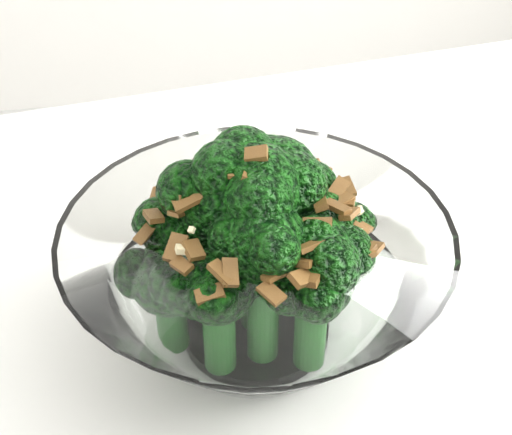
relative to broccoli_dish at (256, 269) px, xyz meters
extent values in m
cylinder|color=white|center=(0.34, 0.36, -0.46)|extent=(0.04, 0.04, 0.71)
cylinder|color=white|center=(0.00, 0.00, -0.06)|extent=(0.10, 0.10, 0.01)
cylinder|color=#175215|center=(0.00, 0.00, 0.00)|extent=(0.02, 0.02, 0.10)
sphere|color=#10490D|center=(0.00, 0.00, 0.06)|extent=(0.06, 0.06, 0.06)
cylinder|color=#175215|center=(0.02, 0.02, 0.00)|extent=(0.02, 0.02, 0.09)
sphere|color=#10490D|center=(0.02, 0.02, 0.05)|extent=(0.05, 0.05, 0.05)
cylinder|color=#175215|center=(-0.02, 0.01, -0.01)|extent=(0.02, 0.02, 0.08)
sphere|color=#10490D|center=(-0.02, 0.01, 0.05)|extent=(0.06, 0.06, 0.06)
cylinder|color=#175215|center=(0.00, -0.03, -0.01)|extent=(0.02, 0.02, 0.08)
sphere|color=#10490D|center=(0.00, -0.03, 0.05)|extent=(0.05, 0.05, 0.05)
cylinder|color=#175215|center=(0.04, 0.00, -0.02)|extent=(0.02, 0.02, 0.07)
sphere|color=#10490D|center=(0.04, 0.00, 0.03)|extent=(0.05, 0.05, 0.05)
cylinder|color=#175215|center=(-0.04, 0.02, -0.02)|extent=(0.02, 0.02, 0.06)
sphere|color=#10490D|center=(-0.04, 0.02, 0.03)|extent=(0.05, 0.05, 0.05)
cylinder|color=#175215|center=(0.03, -0.04, -0.02)|extent=(0.02, 0.02, 0.06)
sphere|color=#10490D|center=(0.03, -0.04, 0.02)|extent=(0.05, 0.05, 0.05)
cylinder|color=#175215|center=(-0.03, -0.03, -0.02)|extent=(0.02, 0.02, 0.06)
sphere|color=#10490D|center=(-0.03, -0.03, 0.02)|extent=(0.05, 0.05, 0.05)
cylinder|color=#175215|center=(0.05, 0.03, -0.02)|extent=(0.02, 0.02, 0.05)
sphere|color=#10490D|center=(0.05, 0.03, 0.01)|extent=(0.05, 0.05, 0.05)
cylinder|color=#175215|center=(-0.06, -0.01, -0.03)|extent=(0.02, 0.02, 0.05)
sphere|color=#10490D|center=(-0.06, -0.01, 0.01)|extent=(0.05, 0.05, 0.05)
cylinder|color=#175215|center=(0.01, 0.05, -0.02)|extent=(0.02, 0.02, 0.05)
sphere|color=#10490D|center=(0.01, 0.05, 0.01)|extent=(0.05, 0.05, 0.05)
cylinder|color=#175215|center=(-0.02, 0.02, -0.01)|extent=(0.02, 0.02, 0.07)
sphere|color=#10490D|center=(-0.02, 0.02, 0.03)|extent=(0.05, 0.05, 0.05)
cylinder|color=#175215|center=(0.03, -0.03, -0.01)|extent=(0.02, 0.02, 0.07)
sphere|color=#10490D|center=(0.03, -0.03, 0.03)|extent=(0.05, 0.05, 0.05)
cube|color=brown|center=(0.02, -0.06, 0.05)|extent=(0.02, 0.02, 0.01)
cube|color=brown|center=(-0.02, 0.06, 0.05)|extent=(0.01, 0.02, 0.01)
cube|color=brown|center=(-0.01, -0.01, 0.08)|extent=(0.02, 0.01, 0.01)
cube|color=brown|center=(-0.04, 0.00, 0.05)|extent=(0.02, 0.02, 0.01)
cube|color=brown|center=(0.06, 0.02, 0.04)|extent=(0.01, 0.02, 0.01)
cube|color=brown|center=(0.02, 0.03, 0.07)|extent=(0.01, 0.01, 0.01)
cube|color=brown|center=(-0.02, 0.04, 0.05)|extent=(0.02, 0.02, 0.01)
cube|color=brown|center=(0.05, -0.02, 0.05)|extent=(0.02, 0.02, 0.01)
cube|color=brown|center=(-0.03, 0.04, 0.06)|extent=(0.02, 0.01, 0.01)
cube|color=brown|center=(-0.02, 0.01, 0.08)|extent=(0.02, 0.01, 0.01)
cube|color=brown|center=(0.00, -0.05, 0.05)|extent=(0.01, 0.01, 0.01)
cube|color=brown|center=(0.06, -0.03, 0.04)|extent=(0.02, 0.02, 0.01)
cube|color=brown|center=(-0.03, 0.05, 0.04)|extent=(0.02, 0.02, 0.01)
cube|color=brown|center=(0.06, -0.03, 0.03)|extent=(0.02, 0.02, 0.01)
cube|color=brown|center=(-0.04, 0.05, 0.04)|extent=(0.01, 0.02, 0.01)
cube|color=brown|center=(0.04, -0.04, 0.05)|extent=(0.01, 0.02, 0.01)
cube|color=brown|center=(-0.03, 0.04, 0.05)|extent=(0.02, 0.01, 0.01)
cube|color=brown|center=(0.02, -0.05, 0.06)|extent=(0.02, 0.01, 0.01)
cube|color=brown|center=(-0.03, -0.06, 0.04)|extent=(0.02, 0.01, 0.01)
cube|color=brown|center=(-0.04, -0.01, 0.06)|extent=(0.02, 0.01, 0.01)
cube|color=brown|center=(-0.07, 0.00, 0.04)|extent=(0.01, 0.01, 0.01)
cube|color=brown|center=(0.05, 0.00, 0.05)|extent=(0.02, 0.01, 0.01)
cube|color=brown|center=(0.00, -0.01, 0.09)|extent=(0.01, 0.01, 0.01)
cube|color=brown|center=(0.02, -0.05, 0.05)|extent=(0.02, 0.02, 0.01)
cube|color=brown|center=(0.00, -0.06, 0.05)|extent=(0.02, 0.02, 0.01)
cube|color=brown|center=(-0.05, -0.04, 0.04)|extent=(0.01, 0.01, 0.01)
cube|color=brown|center=(-0.03, -0.05, 0.05)|extent=(0.02, 0.02, 0.01)
cube|color=brown|center=(0.05, 0.00, 0.05)|extent=(0.02, 0.02, 0.01)
cube|color=brown|center=(-0.01, 0.06, 0.05)|extent=(0.02, 0.01, 0.01)
cube|color=brown|center=(0.00, -0.02, 0.08)|extent=(0.02, 0.01, 0.01)
cube|color=brown|center=(0.00, -0.07, 0.04)|extent=(0.02, 0.02, 0.01)
cube|color=brown|center=(0.03, 0.03, 0.06)|extent=(0.02, 0.01, 0.01)
cube|color=brown|center=(0.05, 0.04, 0.05)|extent=(0.02, 0.02, 0.01)
cube|color=brown|center=(0.02, 0.02, 0.07)|extent=(0.02, 0.02, 0.01)
cube|color=brown|center=(0.04, 0.04, 0.05)|extent=(0.02, 0.02, 0.01)
cube|color=brown|center=(-0.04, -0.03, 0.05)|extent=(0.01, 0.02, 0.01)
cube|color=brown|center=(0.05, -0.02, 0.06)|extent=(0.02, 0.02, 0.01)
cube|color=brown|center=(-0.06, 0.00, 0.05)|extent=(0.01, 0.02, 0.01)
cube|color=brown|center=(0.01, 0.01, 0.08)|extent=(0.01, 0.02, 0.01)
cube|color=brown|center=(0.06, -0.04, 0.04)|extent=(0.02, 0.01, 0.01)
cube|color=brown|center=(0.05, 0.01, 0.05)|extent=(0.02, 0.02, 0.01)
cube|color=brown|center=(-0.04, 0.00, 0.06)|extent=(0.02, 0.02, 0.01)
cube|color=brown|center=(0.06, -0.03, 0.04)|extent=(0.02, 0.02, 0.01)
cube|color=brown|center=(-0.04, 0.05, 0.04)|extent=(0.02, 0.02, 0.01)
cube|color=brown|center=(0.00, -0.01, 0.08)|extent=(0.01, 0.02, 0.01)
cube|color=brown|center=(-0.04, 0.04, 0.05)|extent=(0.01, 0.01, 0.00)
cube|color=brown|center=(-0.02, -0.05, 0.05)|extent=(0.01, 0.02, 0.01)
cube|color=brown|center=(0.03, -0.03, 0.06)|extent=(0.02, 0.01, 0.01)
cube|color=brown|center=(0.02, -0.06, 0.04)|extent=(0.01, 0.02, 0.01)
cube|color=brown|center=(-0.02, 0.02, 0.07)|extent=(0.02, 0.02, 0.01)
cube|color=brown|center=(0.04, -0.01, 0.06)|extent=(0.01, 0.02, 0.01)
cube|color=brown|center=(-0.05, -0.03, 0.05)|extent=(0.02, 0.02, 0.01)
cube|color=brown|center=(-0.06, 0.03, 0.04)|extent=(0.01, 0.02, 0.01)
cube|color=brown|center=(0.00, -0.04, 0.06)|extent=(0.02, 0.01, 0.01)
cube|color=brown|center=(0.06, -0.02, 0.04)|extent=(0.02, 0.02, 0.01)
cube|color=beige|center=(0.03, -0.01, 0.07)|extent=(0.01, 0.01, 0.00)
cube|color=beige|center=(-0.04, -0.03, 0.06)|extent=(0.01, 0.01, 0.00)
cube|color=beige|center=(-0.01, -0.02, 0.07)|extent=(0.01, 0.01, 0.00)
cube|color=beige|center=(-0.04, 0.00, 0.06)|extent=(0.01, 0.01, 0.00)
cube|color=beige|center=(0.00, -0.05, 0.06)|extent=(0.01, 0.01, 0.00)
cube|color=beige|center=(-0.05, -0.03, 0.05)|extent=(0.01, 0.01, 0.01)
cube|color=beige|center=(0.01, 0.05, 0.05)|extent=(0.01, 0.01, 0.00)
cube|color=beige|center=(-0.05, 0.04, 0.04)|extent=(0.00, 0.00, 0.00)
cube|color=beige|center=(-0.01, 0.01, 0.08)|extent=(0.01, 0.01, 0.00)
cube|color=beige|center=(0.06, -0.02, 0.04)|extent=(0.01, 0.01, 0.01)
cube|color=beige|center=(0.06, 0.00, 0.05)|extent=(0.01, 0.01, 0.01)
cube|color=beige|center=(0.06, -0.01, 0.05)|extent=(0.01, 0.01, 0.01)
cube|color=beige|center=(-0.01, 0.01, 0.08)|extent=(0.01, 0.01, 0.00)
cube|color=beige|center=(-0.02, 0.04, 0.06)|extent=(0.01, 0.01, 0.01)
cube|color=beige|center=(0.07, 0.00, 0.04)|extent=(0.00, 0.00, 0.00)
cube|color=beige|center=(-0.01, -0.01, 0.08)|extent=(0.01, 0.01, 0.01)
camera|label=1|loc=(-0.06, -0.37, 0.34)|focal=55.00mm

